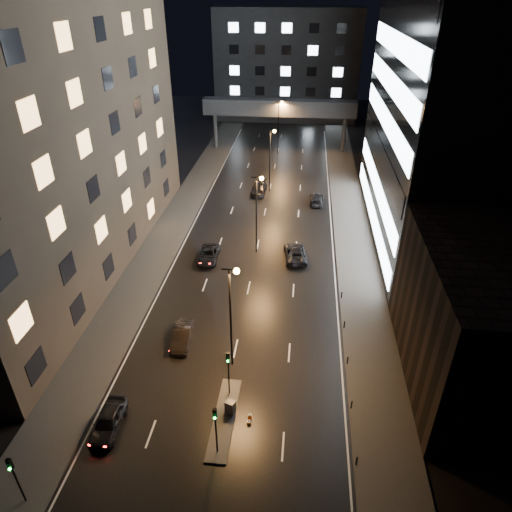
% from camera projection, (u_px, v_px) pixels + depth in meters
% --- Properties ---
extents(ground, '(160.00, 160.00, 0.00)m').
position_uv_depth(ground, '(265.00, 212.00, 68.10)').
color(ground, black).
rests_on(ground, ground).
extents(sidewalk_left, '(5.00, 110.00, 0.15)m').
position_uv_depth(sidewalk_left, '(175.00, 222.00, 64.95)').
color(sidewalk_left, '#383533').
rests_on(sidewalk_left, ground).
extents(sidewalk_right, '(5.00, 110.00, 0.15)m').
position_uv_depth(sidewalk_right, '(352.00, 231.00, 62.63)').
color(sidewalk_right, '#383533').
rests_on(sidewalk_right, ground).
extents(building_left, '(15.00, 48.00, 40.00)m').
position_uv_depth(building_left, '(32.00, 90.00, 46.30)').
color(building_left, '#2D2319').
rests_on(building_left, ground).
extents(building_right_low, '(10.00, 18.00, 12.00)m').
position_uv_depth(building_right_low, '(478.00, 319.00, 36.68)').
color(building_right_low, black).
rests_on(building_right_low, ground).
extents(building_right_glass, '(20.00, 36.00, 45.00)m').
position_uv_depth(building_right_glass, '(487.00, 54.00, 50.85)').
color(building_right_glass, black).
rests_on(building_right_glass, ground).
extents(building_far, '(34.00, 14.00, 25.00)m').
position_uv_depth(building_far, '(287.00, 64.00, 111.26)').
color(building_far, '#333335').
rests_on(building_far, ground).
extents(skybridge, '(30.00, 3.00, 10.00)m').
position_uv_depth(skybridge, '(279.00, 108.00, 89.47)').
color(skybridge, '#333335').
rests_on(skybridge, ground).
extents(median_island, '(1.60, 8.00, 0.15)m').
position_uv_depth(median_island, '(224.00, 418.00, 35.57)').
color(median_island, '#383533').
rests_on(median_island, ground).
extents(traffic_signal_near, '(0.28, 0.34, 4.40)m').
position_uv_depth(traffic_signal_near, '(228.00, 367.00, 36.15)').
color(traffic_signal_near, black).
rests_on(traffic_signal_near, median_island).
extents(traffic_signal_far, '(0.28, 0.34, 4.40)m').
position_uv_depth(traffic_signal_far, '(216.00, 424.00, 31.46)').
color(traffic_signal_far, black).
rests_on(traffic_signal_far, median_island).
extents(traffic_signal_corner, '(0.28, 0.34, 4.40)m').
position_uv_depth(traffic_signal_corner, '(14.00, 474.00, 28.36)').
color(traffic_signal_corner, black).
rests_on(traffic_signal_corner, ground).
extents(bollard_row, '(0.12, 25.12, 0.90)m').
position_uv_depth(bollard_row, '(349.00, 382.00, 38.30)').
color(bollard_row, black).
rests_on(bollard_row, ground).
extents(streetlight_near, '(1.45, 0.50, 10.15)m').
position_uv_depth(streetlight_near, '(232.00, 306.00, 37.42)').
color(streetlight_near, black).
rests_on(streetlight_near, ground).
extents(streetlight_mid_a, '(1.45, 0.50, 10.15)m').
position_uv_depth(streetlight_mid_a, '(258.00, 205.00, 54.51)').
color(streetlight_mid_a, black).
rests_on(streetlight_mid_a, ground).
extents(streetlight_mid_b, '(1.45, 0.50, 10.15)m').
position_uv_depth(streetlight_mid_b, '(271.00, 153.00, 71.60)').
color(streetlight_mid_b, black).
rests_on(streetlight_mid_b, ground).
extents(streetlight_far, '(1.45, 0.50, 10.15)m').
position_uv_depth(streetlight_far, '(279.00, 120.00, 88.68)').
color(streetlight_far, black).
rests_on(streetlight_far, ground).
extents(car_away_a, '(2.01, 4.68, 1.57)m').
position_uv_depth(car_away_a, '(108.00, 421.00, 34.44)').
color(car_away_a, black).
rests_on(car_away_a, ground).
extents(car_away_b, '(2.01, 4.75, 1.53)m').
position_uv_depth(car_away_b, '(182.00, 336.00, 42.87)').
color(car_away_b, black).
rests_on(car_away_b, ground).
extents(car_away_c, '(2.42, 5.12, 1.41)m').
position_uv_depth(car_away_c, '(209.00, 255.00, 55.84)').
color(car_away_c, black).
rests_on(car_away_c, ground).
extents(car_away_d, '(2.45, 5.54, 1.58)m').
position_uv_depth(car_away_d, '(259.00, 189.00, 73.79)').
color(car_away_d, black).
rests_on(car_away_d, ground).
extents(car_toward_a, '(3.25, 5.80, 1.53)m').
position_uv_depth(car_toward_a, '(295.00, 253.00, 56.09)').
color(car_toward_a, black).
rests_on(car_toward_a, ground).
extents(car_toward_b, '(2.00, 4.91, 1.42)m').
position_uv_depth(car_toward_b, '(316.00, 199.00, 70.49)').
color(car_toward_b, black).
rests_on(car_toward_b, ground).
extents(utility_cabinet, '(0.85, 0.76, 1.23)m').
position_uv_depth(utility_cabinet, '(230.00, 407.00, 35.60)').
color(utility_cabinet, '#4A4A4C').
rests_on(utility_cabinet, median_island).
extents(cone_a, '(0.38, 0.38, 0.53)m').
position_uv_depth(cone_a, '(250.00, 415.00, 35.54)').
color(cone_a, '#F6570C').
rests_on(cone_a, ground).
extents(cone_b, '(0.43, 0.43, 0.45)m').
position_uv_depth(cone_b, '(249.00, 422.00, 35.07)').
color(cone_b, orange).
rests_on(cone_b, ground).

